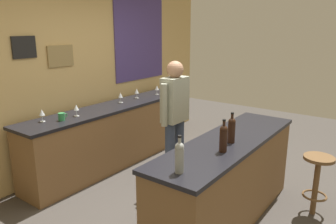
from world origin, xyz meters
TOP-DOWN VIEW (x-y plane):
  - ground_plane at (0.00, 0.00)m, footprint 10.00×10.00m
  - back_wall at (0.03, 2.03)m, footprint 6.00×0.09m
  - bar_counter at (0.00, -0.40)m, footprint 2.22×0.60m
  - side_counter at (0.40, 1.65)m, footprint 3.00×0.56m
  - bartender at (0.38, 0.54)m, footprint 0.52×0.21m
  - bar_stool at (0.70, -1.13)m, footprint 0.32×0.32m
  - wine_bottle_a at (-0.93, -0.43)m, footprint 0.07×0.07m
  - wine_bottle_b at (-0.33, -0.50)m, footprint 0.07×0.07m
  - wine_bottle_c at (-0.06, -0.45)m, footprint 0.07×0.07m
  - wine_glass_a at (-0.71, 1.74)m, footprint 0.07×0.07m
  - wine_glass_b at (-0.30, 1.61)m, footprint 0.07×0.07m
  - wine_glass_c at (0.59, 1.69)m, footprint 0.07×0.07m
  - wine_glass_d at (0.98, 1.71)m, footprint 0.07×0.07m
  - wine_glass_e at (1.40, 1.63)m, footprint 0.07×0.07m
  - coffee_mug at (-0.53, 1.60)m, footprint 0.12×0.08m

SIDE VIEW (x-z plane):
  - ground_plane at x=0.00m, z-range 0.00..0.00m
  - side_counter at x=0.40m, z-range 0.00..0.90m
  - bar_stool at x=0.70m, z-range 0.12..0.80m
  - bar_counter at x=0.00m, z-range 0.00..0.92m
  - bartender at x=0.38m, z-range 0.13..1.75m
  - coffee_mug at x=-0.53m, z-range 0.90..1.00m
  - wine_glass_a at x=-0.71m, z-range 0.93..1.09m
  - wine_glass_b at x=-0.30m, z-range 0.93..1.09m
  - wine_glass_c at x=0.59m, z-range 0.93..1.09m
  - wine_glass_d at x=0.98m, z-range 0.93..1.09m
  - wine_glass_e at x=1.40m, z-range 0.93..1.09m
  - wine_bottle_a at x=-0.93m, z-range 0.90..1.21m
  - wine_bottle_b at x=-0.33m, z-range 0.90..1.21m
  - wine_bottle_c at x=-0.06m, z-range 0.90..1.21m
  - back_wall at x=0.03m, z-range 0.02..2.82m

